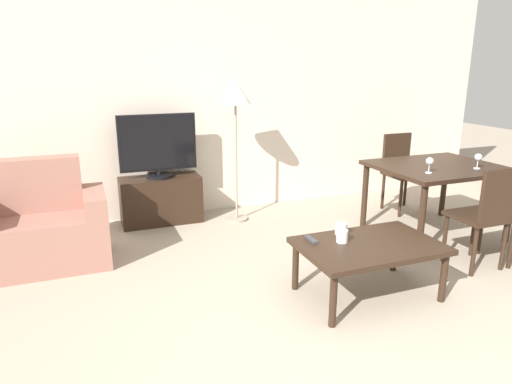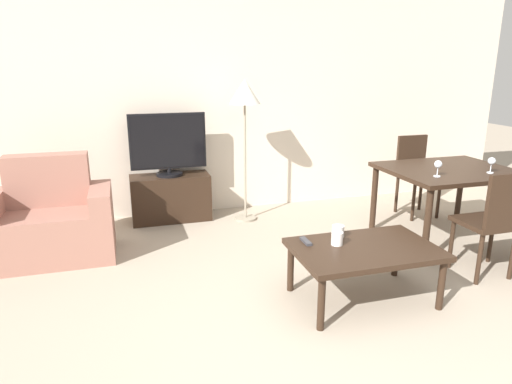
{
  "view_description": "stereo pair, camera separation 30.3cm",
  "coord_description": "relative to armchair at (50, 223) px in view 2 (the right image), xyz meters",
  "views": [
    {
      "loc": [
        -1.52,
        -1.81,
        1.69
      ],
      "look_at": [
        -0.2,
        1.6,
        0.65
      ],
      "focal_mm": 32.0,
      "sensor_mm": 36.0,
      "label": 1
    },
    {
      "loc": [
        -1.24,
        -1.91,
        1.69
      ],
      "look_at": [
        -0.2,
        1.6,
        0.65
      ],
      "focal_mm": 32.0,
      "sensor_mm": 36.0,
      "label": 2
    }
  ],
  "objects": [
    {
      "name": "armchair",
      "position": [
        0.0,
        0.0,
        0.0
      ],
      "size": [
        1.07,
        0.63,
        0.91
      ],
      "color": "#9E6B5B",
      "rests_on": "ground_plane"
    },
    {
      "name": "wine_glass_center",
      "position": [
        3.87,
        -0.89,
        0.5
      ],
      "size": [
        0.07,
        0.07,
        0.15
      ],
      "color": "silver",
      "rests_on": "dining_table"
    },
    {
      "name": "tv",
      "position": [
        1.14,
        0.73,
        0.52
      ],
      "size": [
        0.81,
        0.28,
        0.67
      ],
      "color": "black",
      "rests_on": "tv_stand"
    },
    {
      "name": "coffee_table",
      "position": [
        2.29,
        -1.47,
        0.05
      ],
      "size": [
        1.03,
        0.67,
        0.42
      ],
      "color": "black",
      "rests_on": "ground_plane"
    },
    {
      "name": "wine_glass_left",
      "position": [
        3.32,
        -0.87,
        0.5
      ],
      "size": [
        0.07,
        0.07,
        0.15
      ],
      "color": "silver",
      "rests_on": "dining_table"
    },
    {
      "name": "cup_colored_far",
      "position": [
        2.11,
        -1.38,
        0.14
      ],
      "size": [
        0.08,
        0.08,
        0.09
      ],
      "color": "white",
      "rests_on": "coffee_table"
    },
    {
      "name": "cup_white_near",
      "position": [
        2.19,
        -1.24,
        0.14
      ],
      "size": [
        0.09,
        0.09,
        0.09
      ],
      "color": "white",
      "rests_on": "coffee_table"
    },
    {
      "name": "tv_stand",
      "position": [
        1.14,
        0.73,
        -0.07
      ],
      "size": [
        0.85,
        0.37,
        0.51
      ],
      "color": "black",
      "rests_on": "ground_plane"
    },
    {
      "name": "dining_chair_far",
      "position": [
        3.85,
        0.17,
        0.18
      ],
      "size": [
        0.4,
        0.4,
        0.9
      ],
      "color": "black",
      "rests_on": "ground_plane"
    },
    {
      "name": "floor_lamp",
      "position": [
        1.93,
        0.5,
        0.99
      ],
      "size": [
        0.33,
        0.33,
        1.53
      ],
      "color": "gray",
      "rests_on": "ground_plane"
    },
    {
      "name": "ground_plane",
      "position": [
        1.91,
        -2.26,
        -0.33
      ],
      "size": [
        18.0,
        18.0,
        0.0
      ],
      "primitive_type": "plane",
      "color": "tan"
    },
    {
      "name": "wall_back",
      "position": [
        1.91,
        0.98,
        1.02
      ],
      "size": [
        7.2,
        0.06,
        2.7
      ],
      "color": "beige",
      "rests_on": "ground_plane"
    },
    {
      "name": "dining_table",
      "position": [
        3.64,
        -0.63,
        0.31
      ],
      "size": [
        1.18,
        0.99,
        0.72
      ],
      "color": "black",
      "rests_on": "ground_plane"
    },
    {
      "name": "remote_primary",
      "position": [
        1.91,
        -1.28,
        0.1
      ],
      "size": [
        0.04,
        0.15,
        0.02
      ],
      "color": "#38383D",
      "rests_on": "coffee_table"
    },
    {
      "name": "dining_chair_near",
      "position": [
        3.44,
        -1.43,
        0.18
      ],
      "size": [
        0.4,
        0.4,
        0.9
      ],
      "color": "black",
      "rests_on": "ground_plane"
    }
  ]
}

